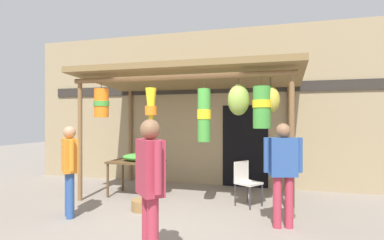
% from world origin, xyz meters
% --- Properties ---
extents(ground_plane, '(30.00, 30.00, 0.00)m').
position_xyz_m(ground_plane, '(0.00, 0.00, 0.00)').
color(ground_plane, gray).
extents(shop_facade, '(9.75, 0.29, 3.92)m').
position_xyz_m(shop_facade, '(0.01, 2.52, 1.96)').
color(shop_facade, '#9E8966').
rests_on(shop_facade, ground_plane).
extents(market_stall_canopy, '(4.62, 2.69, 2.71)m').
position_xyz_m(market_stall_canopy, '(0.12, 1.06, 2.38)').
color(market_stall_canopy, brown).
rests_on(market_stall_canopy, ground_plane).
extents(display_table, '(1.12, 0.75, 0.76)m').
position_xyz_m(display_table, '(-1.11, 0.85, 0.67)').
color(display_table, brown).
rests_on(display_table, ground_plane).
extents(flower_heap_on_table, '(0.74, 0.52, 0.16)m').
position_xyz_m(flower_heap_on_table, '(-1.02, 0.82, 0.84)').
color(flower_heap_on_table, green).
rests_on(flower_heap_on_table, display_table).
extents(folding_chair, '(0.55, 0.55, 0.84)m').
position_xyz_m(folding_chair, '(1.26, 0.73, 0.50)').
color(folding_chair, beige).
rests_on(folding_chair, ground_plane).
extents(wicker_basket_by_table, '(0.43, 0.43, 0.19)m').
position_xyz_m(wicker_basket_by_table, '(-0.49, -0.12, 0.10)').
color(wicker_basket_by_table, olive).
rests_on(wicker_basket_by_table, ground_plane).
extents(vendor_in_orange, '(0.57, 0.32, 1.60)m').
position_xyz_m(vendor_in_orange, '(1.95, -0.37, 0.94)').
color(vendor_in_orange, '#B23347').
rests_on(vendor_in_orange, ground_plane).
extents(customer_foreground, '(0.45, 0.44, 1.54)m').
position_xyz_m(customer_foreground, '(-1.53, -0.83, 0.90)').
color(customer_foreground, '#2D5193').
rests_on(customer_foreground, ground_plane).
extents(shopper_by_bananas, '(0.43, 0.46, 1.66)m').
position_xyz_m(shopper_by_bananas, '(0.53, -2.13, 0.98)').
color(shopper_by_bananas, '#B23347').
rests_on(shopper_by_bananas, ground_plane).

